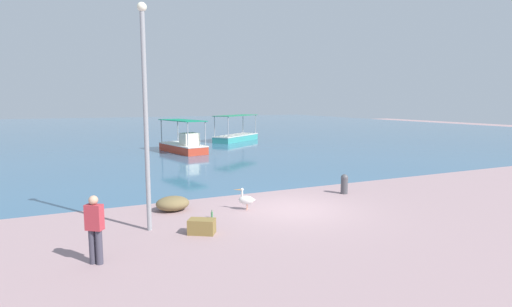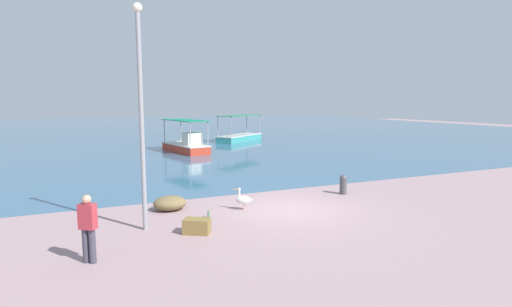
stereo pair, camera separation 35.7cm
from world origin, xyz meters
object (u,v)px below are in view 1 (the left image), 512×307
Objects in this scene: pelican at (246,200)px; fishing_boat_far_right at (184,145)px; mooring_bollard at (344,183)px; cargo_crate at (202,226)px; lamp_post at (145,108)px; net_pile at (173,203)px; fishing_boat_outer at (236,136)px; glass_bottle at (212,215)px; fisherman_standing at (95,228)px.

fishing_boat_far_right is at bearing 82.81° from pelican.
mooring_bollard reaches higher than cargo_crate.
pelican is at bearing 39.87° from cargo_crate.
lamp_post is at bearing -169.97° from mooring_bollard.
net_pile is at bearing 93.87° from cargo_crate.
fishing_boat_far_right is at bearing 99.09° from mooring_bollard.
lamp_post reaches higher than fishing_boat_outer.
mooring_bollard is at bearing 7.14° from pelican.
fishing_boat_far_right reaches higher than cargo_crate.
fishing_boat_outer is at bearing 62.61° from lamp_post.
pelican is 1.03× the size of cargo_crate.
lamp_post is 5.62× the size of net_pile.
lamp_post is 4.22m from glass_bottle.
lamp_post is 9.15m from mooring_bollard.
net_pile is at bearing 58.78° from lamp_post.
fishing_boat_far_right is 0.79× the size of lamp_post.
fishing_boat_outer is 9.70m from fishing_boat_far_right.
fisherman_standing is (-10.04, -3.55, 0.46)m from mooring_bollard.
cargo_crate is at bearing -140.13° from pelican.
mooring_bollard reaches higher than glass_bottle.
pelican is 0.12× the size of lamp_post.
fishing_boat_outer reaches higher than glass_bottle.
fisherman_standing is at bearing -160.16° from cargo_crate.
fisherman_standing is (-7.39, -20.12, 0.31)m from fishing_boat_far_right.
mooring_bollard is 3.12× the size of glass_bottle.
mooring_bollard is (4.82, 0.60, 0.07)m from pelican.
pelican is 2.96× the size of glass_bottle.
fishing_boat_far_right reaches higher than fisherman_standing.
mooring_bollard is 6.37m from glass_bottle.
cargo_crate is (-4.41, -19.05, -0.38)m from fishing_boat_far_right.
fishing_boat_outer is 25.55m from pelican.
mooring_bollard is at bearing -100.72° from fishing_boat_outer.
fishing_boat_outer reaches higher than fishing_boat_far_right.
pelican is at bearing 29.48° from fisherman_standing.
pelican is 0.95× the size of mooring_bollard.
net_pile reaches higher than glass_bottle.
fisherman_standing is at bearing -160.50° from mooring_bollard.
mooring_bollard is at bearing -3.27° from net_pile.
cargo_crate is (-7.06, -2.48, -0.23)m from mooring_bollard.
glass_bottle is at bearing 11.42° from lamp_post.
fishing_boat_outer is 7.31× the size of pelican.
fisherman_standing is (-14.43, -26.78, 0.41)m from fishing_boat_outer.
net_pile is at bearing 157.39° from pelican.
fisherman_standing is at bearing -118.32° from fishing_boat_outer.
glass_bottle is (0.99, -1.47, -0.15)m from net_pile.
fishing_boat_far_right is at bearing 69.84° from fisherman_standing.
glass_bottle is at bearing 60.92° from cargo_crate.
glass_bottle is (-10.67, -24.28, -0.39)m from fishing_boat_outer.
cargo_crate is at bearing -86.13° from net_pile.
fishing_boat_far_right is 19.21m from lamp_post.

